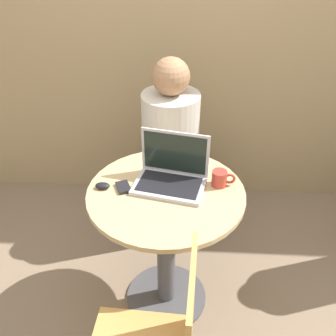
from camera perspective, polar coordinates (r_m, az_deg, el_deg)
The scene contains 8 objects.
ground_plane at distance 2.41m, azimuth -0.24°, elevation -18.20°, with size 12.00×12.00×0.00m, color #7F6B56.
back_wall at distance 2.61m, azimuth 1.22°, elevation 20.81°, with size 7.00×0.05×2.60m.
round_table at distance 2.01m, azimuth -0.28°, elevation -8.89°, with size 0.75×0.75×0.78m.
laptop at distance 1.87m, azimuth 0.48°, elevation -0.86°, with size 0.37×0.28×0.25m.
cell_phone at distance 1.88m, azimuth -6.50°, elevation -2.80°, with size 0.09×0.11×0.02m.
computer_mouse at distance 1.89m, azimuth -9.48°, elevation -2.56°, with size 0.07×0.05×0.03m.
coffee_cup at distance 1.89m, azimuth 7.59°, elevation -1.50°, with size 0.11×0.07×0.08m.
person_seated at distance 2.57m, azimuth 0.57°, elevation 1.13°, with size 0.38×0.55×1.21m.
Camera 1 is at (0.09, -1.46, 1.91)m, focal length 42.00 mm.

